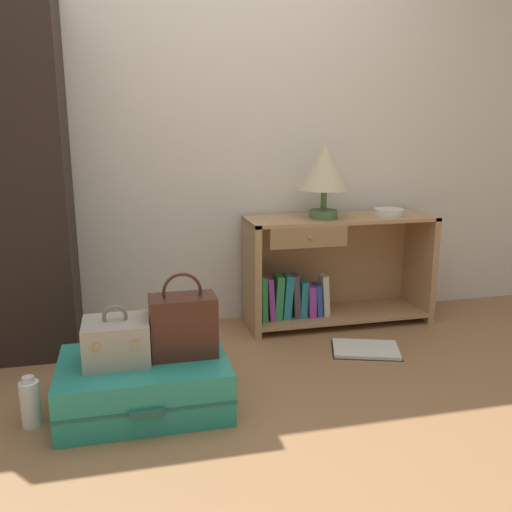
{
  "coord_description": "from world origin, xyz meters",
  "views": [
    {
      "loc": [
        -0.48,
        -1.88,
        1.23
      ],
      "look_at": [
        0.18,
        0.87,
        0.55
      ],
      "focal_mm": 38.57,
      "sensor_mm": 36.0,
      "label": 1
    }
  ],
  "objects": [
    {
      "name": "handbag",
      "position": [
        -0.26,
        0.41,
        0.37
      ],
      "size": [
        0.29,
        0.17,
        0.38
      ],
      "color": "#472319",
      "rests_on": "suitcase_large"
    },
    {
      "name": "bowl",
      "position": [
        1.1,
        1.2,
        0.7
      ],
      "size": [
        0.18,
        0.18,
        0.04
      ],
      "primitive_type": "cylinder",
      "color": "silver",
      "rests_on": "bookshelf"
    },
    {
      "name": "table_lamp",
      "position": [
        0.67,
        1.2,
        0.97
      ],
      "size": [
        0.31,
        0.31,
        0.44
      ],
      "color": "#4C7542",
      "rests_on": "bookshelf"
    },
    {
      "name": "back_wall",
      "position": [
        0.0,
        1.5,
        1.3
      ],
      "size": [
        6.4,
        0.1,
        2.6
      ],
      "primitive_type": "cube",
      "color": "silver",
      "rests_on": "ground_plane"
    },
    {
      "name": "bottle",
      "position": [
        -0.91,
        0.36,
        0.1
      ],
      "size": [
        0.08,
        0.08,
        0.22
      ],
      "color": "white",
      "rests_on": "ground_plane"
    },
    {
      "name": "ground_plane",
      "position": [
        0.0,
        0.0,
        0.0
      ],
      "size": [
        9.0,
        9.0,
        0.0
      ],
      "primitive_type": "plane",
      "color": "#9E7047"
    },
    {
      "name": "bookshelf",
      "position": [
        0.74,
        1.25,
        0.34
      ],
      "size": [
        1.16,
        0.39,
        0.68
      ],
      "color": "tan",
      "rests_on": "ground_plane"
    },
    {
      "name": "open_book_on_floor",
      "position": [
        0.78,
        0.75,
        0.01
      ],
      "size": [
        0.44,
        0.37,
        0.02
      ],
      "color": "white",
      "rests_on": "ground_plane"
    },
    {
      "name": "train_case",
      "position": [
        -0.55,
        0.41,
        0.32
      ],
      "size": [
        0.28,
        0.25,
        0.26
      ],
      "color": "#A89E8E",
      "rests_on": "suitcase_large"
    },
    {
      "name": "suitcase_large",
      "position": [
        -0.44,
        0.4,
        0.11
      ],
      "size": [
        0.73,
        0.54,
        0.23
      ],
      "color": "teal",
      "rests_on": "ground_plane"
    }
  ]
}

